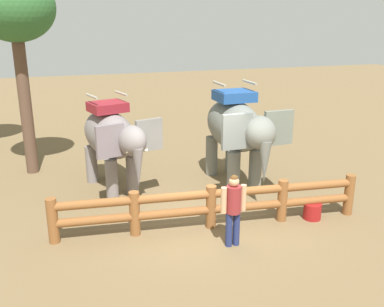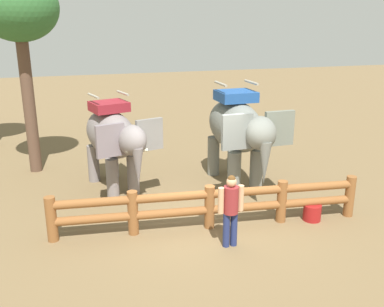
{
  "view_description": "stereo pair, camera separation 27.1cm",
  "coord_description": "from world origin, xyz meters",
  "px_view_note": "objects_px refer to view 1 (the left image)",
  "views": [
    {
      "loc": [
        -3.27,
        -8.98,
        4.77
      ],
      "look_at": [
        0.0,
        1.22,
        1.4
      ],
      "focal_mm": 40.44,
      "sensor_mm": 36.0,
      "label": 1
    },
    {
      "loc": [
        -3.01,
        -9.06,
        4.77
      ],
      "look_at": [
        0.0,
        1.22,
        1.4
      ],
      "focal_mm": 40.44,
      "sensor_mm": 36.0,
      "label": 2
    }
  ],
  "objects_px": {
    "elephant_near_left": "(112,138)",
    "feed_bucket": "(312,211)",
    "log_fence": "(211,204)",
    "tree_back_center": "(15,12)",
    "elephant_center": "(237,129)",
    "tourist_woman_in_black": "(233,205)"
  },
  "relations": [
    {
      "from": "elephant_near_left",
      "to": "feed_bucket",
      "type": "bearing_deg",
      "value": -37.75
    },
    {
      "from": "log_fence",
      "to": "tree_back_center",
      "type": "xyz_separation_m",
      "value": [
        -4.15,
        5.4,
        4.31
      ]
    },
    {
      "from": "log_fence",
      "to": "elephant_near_left",
      "type": "xyz_separation_m",
      "value": [
        -1.84,
        3.06,
        0.95
      ]
    },
    {
      "from": "elephant_center",
      "to": "tree_back_center",
      "type": "distance_m",
      "value": 7.28
    },
    {
      "from": "elephant_near_left",
      "to": "feed_bucket",
      "type": "height_order",
      "value": "elephant_near_left"
    },
    {
      "from": "tourist_woman_in_black",
      "to": "tree_back_center",
      "type": "relative_size",
      "value": 0.27
    },
    {
      "from": "tourist_woman_in_black",
      "to": "elephant_near_left",
      "type": "bearing_deg",
      "value": 116.34
    },
    {
      "from": "tourist_woman_in_black",
      "to": "feed_bucket",
      "type": "xyz_separation_m",
      "value": [
        2.4,
        0.62,
        -0.75
      ]
    },
    {
      "from": "tree_back_center",
      "to": "elephant_near_left",
      "type": "bearing_deg",
      "value": -45.28
    },
    {
      "from": "tourist_woman_in_black",
      "to": "feed_bucket",
      "type": "distance_m",
      "value": 2.59
    },
    {
      "from": "tourist_woman_in_black",
      "to": "tree_back_center",
      "type": "distance_m",
      "value": 8.64
    },
    {
      "from": "tree_back_center",
      "to": "tourist_woman_in_black",
      "type": "bearing_deg",
      "value": -55.88
    },
    {
      "from": "log_fence",
      "to": "elephant_center",
      "type": "height_order",
      "value": "elephant_center"
    },
    {
      "from": "elephant_near_left",
      "to": "tree_back_center",
      "type": "distance_m",
      "value": 4.71
    },
    {
      "from": "elephant_center",
      "to": "tourist_woman_in_black",
      "type": "relative_size",
      "value": 2.15
    },
    {
      "from": "elephant_center",
      "to": "tourist_woman_in_black",
      "type": "xyz_separation_m",
      "value": [
        -1.49,
        -3.33,
        -0.76
      ]
    },
    {
      "from": "elephant_center",
      "to": "tree_back_center",
      "type": "height_order",
      "value": "tree_back_center"
    },
    {
      "from": "tree_back_center",
      "to": "feed_bucket",
      "type": "xyz_separation_m",
      "value": [
        6.7,
        -5.74,
        -4.72
      ]
    },
    {
      "from": "log_fence",
      "to": "tree_back_center",
      "type": "height_order",
      "value": "tree_back_center"
    },
    {
      "from": "feed_bucket",
      "to": "elephant_near_left",
      "type": "bearing_deg",
      "value": 142.25
    },
    {
      "from": "elephant_near_left",
      "to": "tree_back_center",
      "type": "relative_size",
      "value": 0.55
    },
    {
      "from": "elephant_center",
      "to": "feed_bucket",
      "type": "relative_size",
      "value": 8.08
    }
  ]
}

